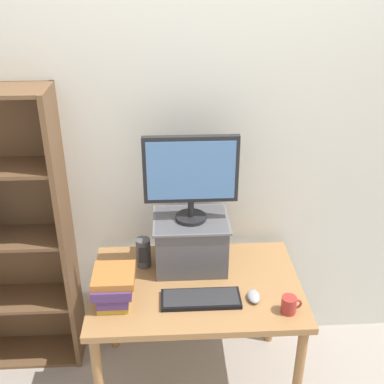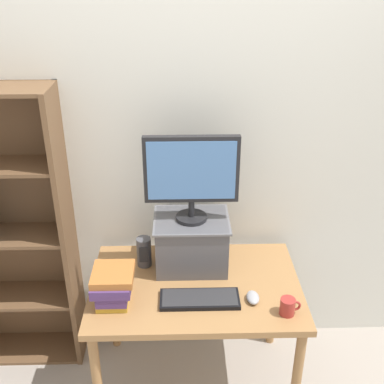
{
  "view_description": "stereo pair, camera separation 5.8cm",
  "coord_description": "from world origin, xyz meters",
  "px_view_note": "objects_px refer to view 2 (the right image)",
  "views": [
    {
      "loc": [
        -0.13,
        -2.04,
        2.32
      ],
      "look_at": [
        -0.02,
        0.07,
        1.24
      ],
      "focal_mm": 45.0,
      "sensor_mm": 36.0,
      "label": 1
    },
    {
      "loc": [
        -0.07,
        -2.04,
        2.32
      ],
      "look_at": [
        -0.02,
        0.07,
        1.24
      ],
      "focal_mm": 45.0,
      "sensor_mm": 36.0,
      "label": 2
    }
  ],
  "objects_px": {
    "desk": "(196,297)",
    "keyboard": "(200,299)",
    "computer_mouse": "(253,297)",
    "riser_box": "(191,241)",
    "computer_monitor": "(191,174)",
    "desk_speaker": "(144,252)",
    "coffee_mug": "(288,306)",
    "book_stack": "(113,285)",
    "bookshelf_unit": "(5,232)"
  },
  "relations": [
    {
      "from": "desk_speaker",
      "to": "keyboard",
      "type": "bearing_deg",
      "value": -47.12
    },
    {
      "from": "bookshelf_unit",
      "to": "riser_box",
      "type": "relative_size",
      "value": 4.22
    },
    {
      "from": "computer_mouse",
      "to": "keyboard",
      "type": "bearing_deg",
      "value": 179.5
    },
    {
      "from": "book_stack",
      "to": "coffee_mug",
      "type": "distance_m",
      "value": 0.86
    },
    {
      "from": "desk",
      "to": "book_stack",
      "type": "height_order",
      "value": "book_stack"
    },
    {
      "from": "book_stack",
      "to": "bookshelf_unit",
      "type": "bearing_deg",
      "value": 147.01
    },
    {
      "from": "riser_box",
      "to": "desk_speaker",
      "type": "distance_m",
      "value": 0.27
    },
    {
      "from": "bookshelf_unit",
      "to": "desk",
      "type": "bearing_deg",
      "value": -16.22
    },
    {
      "from": "computer_monitor",
      "to": "coffee_mug",
      "type": "height_order",
      "value": "computer_monitor"
    },
    {
      "from": "computer_monitor",
      "to": "computer_mouse",
      "type": "relative_size",
      "value": 4.68
    },
    {
      "from": "computer_mouse",
      "to": "coffee_mug",
      "type": "bearing_deg",
      "value": -33.46
    },
    {
      "from": "coffee_mug",
      "to": "desk_speaker",
      "type": "relative_size",
      "value": 0.6
    },
    {
      "from": "desk",
      "to": "coffee_mug",
      "type": "height_order",
      "value": "coffee_mug"
    },
    {
      "from": "computer_monitor",
      "to": "book_stack",
      "type": "xyz_separation_m",
      "value": [
        -0.4,
        -0.29,
        -0.47
      ]
    },
    {
      "from": "computer_mouse",
      "to": "book_stack",
      "type": "distance_m",
      "value": 0.7
    },
    {
      "from": "book_stack",
      "to": "riser_box",
      "type": "bearing_deg",
      "value": 36.43
    },
    {
      "from": "desk",
      "to": "riser_box",
      "type": "bearing_deg",
      "value": 95.49
    },
    {
      "from": "book_stack",
      "to": "desk_speaker",
      "type": "xyz_separation_m",
      "value": [
        0.14,
        0.29,
        -0.01
      ]
    },
    {
      "from": "riser_box",
      "to": "keyboard",
      "type": "bearing_deg",
      "value": -84.07
    },
    {
      "from": "computer_mouse",
      "to": "computer_monitor",
      "type": "bearing_deg",
      "value": 133.28
    },
    {
      "from": "desk",
      "to": "riser_box",
      "type": "xyz_separation_m",
      "value": [
        -0.02,
        0.18,
        0.24
      ]
    },
    {
      "from": "computer_monitor",
      "to": "desk_speaker",
      "type": "relative_size",
      "value": 2.85
    },
    {
      "from": "coffee_mug",
      "to": "riser_box",
      "type": "bearing_deg",
      "value": 137.12
    },
    {
      "from": "bookshelf_unit",
      "to": "computer_mouse",
      "type": "distance_m",
      "value": 1.44
    },
    {
      "from": "riser_box",
      "to": "book_stack",
      "type": "height_order",
      "value": "riser_box"
    },
    {
      "from": "keyboard",
      "to": "coffee_mug",
      "type": "xyz_separation_m",
      "value": [
        0.42,
        -0.1,
        0.03
      ]
    },
    {
      "from": "computer_mouse",
      "to": "book_stack",
      "type": "bearing_deg",
      "value": 177.84
    },
    {
      "from": "keyboard",
      "to": "coffee_mug",
      "type": "distance_m",
      "value": 0.44
    },
    {
      "from": "riser_box",
      "to": "computer_monitor",
      "type": "height_order",
      "value": "computer_monitor"
    },
    {
      "from": "bookshelf_unit",
      "to": "coffee_mug",
      "type": "relative_size",
      "value": 16.69
    },
    {
      "from": "desk",
      "to": "coffee_mug",
      "type": "xyz_separation_m",
      "value": [
        0.44,
        -0.24,
        0.13
      ]
    },
    {
      "from": "book_stack",
      "to": "desk_speaker",
      "type": "bearing_deg",
      "value": 65.31
    },
    {
      "from": "computer_mouse",
      "to": "book_stack",
      "type": "relative_size",
      "value": 0.45
    },
    {
      "from": "keyboard",
      "to": "desk_speaker",
      "type": "relative_size",
      "value": 2.34
    },
    {
      "from": "computer_mouse",
      "to": "desk_speaker",
      "type": "xyz_separation_m",
      "value": [
        -0.56,
        0.32,
        0.07
      ]
    },
    {
      "from": "desk_speaker",
      "to": "desk",
      "type": "bearing_deg",
      "value": -32.51
    },
    {
      "from": "keyboard",
      "to": "computer_mouse",
      "type": "height_order",
      "value": "computer_mouse"
    },
    {
      "from": "riser_box",
      "to": "computer_mouse",
      "type": "relative_size",
      "value": 3.9
    },
    {
      "from": "desk_speaker",
      "to": "riser_box",
      "type": "bearing_deg",
      "value": -0.14
    },
    {
      "from": "riser_box",
      "to": "computer_monitor",
      "type": "xyz_separation_m",
      "value": [
        -0.0,
        -0.0,
        0.41
      ]
    },
    {
      "from": "computer_monitor",
      "to": "book_stack",
      "type": "height_order",
      "value": "computer_monitor"
    },
    {
      "from": "desk",
      "to": "coffee_mug",
      "type": "relative_size",
      "value": 10.78
    },
    {
      "from": "desk",
      "to": "computer_monitor",
      "type": "height_order",
      "value": "computer_monitor"
    },
    {
      "from": "desk",
      "to": "coffee_mug",
      "type": "distance_m",
      "value": 0.52
    },
    {
      "from": "riser_box",
      "to": "coffee_mug",
      "type": "bearing_deg",
      "value": -42.88
    },
    {
      "from": "computer_mouse",
      "to": "coffee_mug",
      "type": "relative_size",
      "value": 1.01
    },
    {
      "from": "keyboard",
      "to": "computer_mouse",
      "type": "distance_m",
      "value": 0.27
    },
    {
      "from": "coffee_mug",
      "to": "desk",
      "type": "bearing_deg",
      "value": 150.79
    },
    {
      "from": "desk",
      "to": "keyboard",
      "type": "xyz_separation_m",
      "value": [
        0.02,
        -0.14,
        0.1
      ]
    },
    {
      "from": "computer_monitor",
      "to": "coffee_mug",
      "type": "distance_m",
      "value": 0.81
    }
  ]
}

